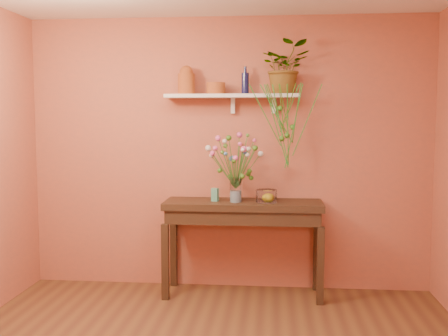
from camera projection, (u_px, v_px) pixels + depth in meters
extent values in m
cube|color=#BA5C40|center=(228.00, 154.00, 5.25)|extent=(4.00, 0.04, 2.70)
cube|color=#BA5C40|center=(89.00, 263.00, 1.28)|extent=(4.00, 0.04, 2.70)
cube|color=#362516|center=(243.00, 205.00, 5.02)|extent=(1.50, 0.48, 0.06)
cube|color=#362516|center=(243.00, 215.00, 5.02)|extent=(1.44, 0.44, 0.13)
cube|color=#362516|center=(165.00, 262.00, 4.92)|extent=(0.06, 0.06, 0.72)
cube|color=#362516|center=(320.00, 266.00, 4.79)|extent=(0.06, 0.06, 0.72)
cube|color=#362516|center=(174.00, 251.00, 5.34)|extent=(0.06, 0.06, 0.72)
cube|color=#362516|center=(317.00, 254.00, 5.21)|extent=(0.06, 0.06, 0.72)
cube|color=white|center=(232.00, 96.00, 5.06)|extent=(1.30, 0.24, 0.04)
cube|color=white|center=(233.00, 106.00, 5.16)|extent=(0.04, 0.05, 0.15)
cube|color=white|center=(274.00, 106.00, 5.13)|extent=(0.04, 0.05, 0.15)
cylinder|color=#994C22|center=(186.00, 84.00, 5.08)|extent=(0.20, 0.20, 0.20)
sphere|color=#994C22|center=(186.00, 72.00, 5.06)|extent=(0.13, 0.13, 0.13)
cylinder|color=#994C22|center=(216.00, 88.00, 5.06)|extent=(0.24, 0.24, 0.11)
cylinder|color=#12153F|center=(245.00, 84.00, 5.06)|extent=(0.09, 0.09, 0.20)
cylinder|color=#12153F|center=(245.00, 70.00, 5.05)|extent=(0.04, 0.04, 0.06)
imported|color=#386A1B|center=(285.00, 68.00, 5.00)|extent=(0.48, 0.43, 0.50)
cylinder|color=#386A1B|center=(284.00, 109.00, 4.90)|extent=(0.10, 0.10, 0.45)
cylinder|color=#288429|center=(280.00, 125.00, 4.90)|extent=(0.16, 0.05, 0.76)
cylinder|color=#288429|center=(307.00, 120.00, 4.86)|extent=(0.26, 0.09, 0.67)
cylinder|color=#386A1B|center=(282.00, 110.00, 4.84)|extent=(0.07, 0.19, 0.47)
cylinder|color=#288429|center=(288.00, 125.00, 4.90)|extent=(0.03, 0.14, 0.76)
cylinder|color=#288429|center=(274.00, 110.00, 4.91)|extent=(0.17, 0.04, 0.48)
cylinder|color=#386A1B|center=(288.00, 102.00, 4.86)|extent=(0.02, 0.17, 0.33)
cylinder|color=#288429|center=(296.00, 114.00, 4.83)|extent=(0.07, 0.31, 0.55)
cylinder|color=#288429|center=(276.00, 126.00, 4.89)|extent=(0.24, 0.10, 0.78)
cylinder|color=#386A1B|center=(277.00, 112.00, 4.90)|extent=(0.19, 0.20, 0.51)
cylinder|color=#288429|center=(294.00, 127.00, 4.88)|extent=(0.16, 0.16, 0.79)
cylinder|color=#288429|center=(265.00, 115.00, 4.88)|extent=(0.31, 0.14, 0.58)
cylinder|color=#386A1B|center=(288.00, 108.00, 4.84)|extent=(0.14, 0.24, 0.45)
cylinder|color=#288429|center=(292.00, 104.00, 4.93)|extent=(0.14, 0.05, 0.36)
cylinder|color=#288429|center=(276.00, 114.00, 4.90)|extent=(0.31, 0.10, 0.54)
sphere|color=#386A1B|center=(287.00, 135.00, 4.95)|extent=(0.05, 0.05, 0.05)
sphere|color=#386A1B|center=(292.00, 127.00, 4.93)|extent=(0.05, 0.05, 0.05)
sphere|color=#386A1B|center=(282.00, 139.00, 4.89)|extent=(0.05, 0.05, 0.05)
sphere|color=#386A1B|center=(280.00, 108.00, 4.88)|extent=(0.05, 0.05, 0.05)
cylinder|color=white|center=(236.00, 190.00, 4.97)|extent=(0.11, 0.11, 0.23)
cylinder|color=silver|center=(236.00, 196.00, 4.98)|extent=(0.10, 0.10, 0.11)
cylinder|color=#386B28|center=(236.00, 173.00, 4.92)|extent=(0.01, 0.07, 0.29)
sphere|color=#E2529A|center=(236.00, 158.00, 4.88)|extent=(0.05, 0.05, 0.05)
cylinder|color=#386B28|center=(239.00, 169.00, 4.88)|extent=(0.08, 0.14, 0.37)
sphere|color=silver|center=(243.00, 150.00, 4.79)|extent=(0.03, 0.03, 0.03)
cylinder|color=#386B28|center=(240.00, 169.00, 4.90)|extent=(0.08, 0.10, 0.38)
sphere|color=#E2529A|center=(243.00, 149.00, 4.83)|extent=(0.06, 0.06, 0.06)
cylinder|color=#386B28|center=(238.00, 166.00, 4.91)|extent=(0.05, 0.08, 0.42)
sphere|color=#E2529A|center=(240.00, 144.00, 4.86)|extent=(0.04, 0.04, 0.04)
cylinder|color=#386B28|center=(240.00, 170.00, 4.92)|extent=(0.10, 0.06, 0.34)
sphere|color=#4270AF|center=(245.00, 153.00, 4.87)|extent=(0.04, 0.04, 0.04)
cylinder|color=#386B28|center=(245.00, 168.00, 4.89)|extent=(0.19, 0.12, 0.39)
sphere|color=#386A1B|center=(255.00, 148.00, 4.81)|extent=(0.05, 0.05, 0.05)
cylinder|color=#386B28|center=(246.00, 168.00, 4.92)|extent=(0.20, 0.06, 0.39)
sphere|color=#609938|center=(256.00, 148.00, 4.87)|extent=(0.03, 0.03, 0.03)
cylinder|color=#386B28|center=(242.00, 162.00, 4.95)|extent=(0.12, 0.02, 0.50)
sphere|color=#609938|center=(248.00, 135.00, 4.92)|extent=(0.03, 0.03, 0.03)
cylinder|color=#386B28|center=(248.00, 171.00, 4.96)|extent=(0.24, 0.05, 0.33)
sphere|color=silver|center=(261.00, 154.00, 4.95)|extent=(0.05, 0.05, 0.05)
cylinder|color=#386B28|center=(242.00, 171.00, 5.00)|extent=(0.11, 0.10, 0.31)
sphere|color=silver|center=(247.00, 155.00, 5.03)|extent=(0.04, 0.04, 0.04)
cylinder|color=#386B28|center=(245.00, 164.00, 5.02)|extent=(0.17, 0.17, 0.45)
sphere|color=#E2529A|center=(254.00, 140.00, 5.07)|extent=(0.04, 0.04, 0.04)
cylinder|color=#386B28|center=(242.00, 168.00, 5.02)|extent=(0.12, 0.16, 0.37)
sphere|color=silver|center=(248.00, 149.00, 5.07)|extent=(0.04, 0.04, 0.04)
cylinder|color=#386B28|center=(241.00, 168.00, 5.03)|extent=(0.09, 0.18, 0.37)
sphere|color=#E2529A|center=(246.00, 148.00, 5.09)|extent=(0.05, 0.05, 0.05)
cylinder|color=#386B28|center=(238.00, 161.00, 5.02)|extent=(0.03, 0.16, 0.50)
sphere|color=#E2529A|center=(239.00, 135.00, 5.07)|extent=(0.06, 0.06, 0.06)
cylinder|color=#386B28|center=(234.00, 173.00, 5.03)|extent=(0.05, 0.15, 0.27)
sphere|color=#4270AF|center=(232.00, 159.00, 5.09)|extent=(0.06, 0.06, 0.06)
cylinder|color=#386B28|center=(232.00, 163.00, 5.02)|extent=(0.08, 0.14, 0.47)
sphere|color=#386A1B|center=(229.00, 138.00, 5.06)|extent=(0.05, 0.05, 0.05)
cylinder|color=#386B28|center=(231.00, 167.00, 5.02)|extent=(0.11, 0.14, 0.40)
sphere|color=#609938|center=(225.00, 146.00, 5.07)|extent=(0.05, 0.05, 0.05)
cylinder|color=#386B28|center=(229.00, 170.00, 5.03)|extent=(0.14, 0.15, 0.34)
sphere|color=#609938|center=(222.00, 152.00, 5.09)|extent=(0.04, 0.04, 0.04)
cylinder|color=#386B28|center=(230.00, 165.00, 4.98)|extent=(0.12, 0.07, 0.44)
sphere|color=silver|center=(225.00, 141.00, 5.00)|extent=(0.05, 0.05, 0.05)
cylinder|color=#386B28|center=(222.00, 168.00, 4.96)|extent=(0.27, 0.02, 0.38)
sphere|color=silver|center=(208.00, 148.00, 4.94)|extent=(0.06, 0.06, 0.06)
cylinder|color=#386B28|center=(224.00, 171.00, 4.93)|extent=(0.22, 0.07, 0.34)
sphere|color=#E2529A|center=(212.00, 153.00, 4.90)|extent=(0.05, 0.05, 0.05)
cylinder|color=#386B28|center=(224.00, 172.00, 4.95)|extent=(0.23, 0.05, 0.32)
sphere|color=silver|center=(211.00, 156.00, 4.93)|extent=(0.04, 0.04, 0.04)
cylinder|color=#386B28|center=(227.00, 163.00, 4.90)|extent=(0.16, 0.12, 0.48)
sphere|color=#E2529A|center=(218.00, 138.00, 4.83)|extent=(0.05, 0.05, 0.05)
cylinder|color=#386B28|center=(226.00, 168.00, 4.90)|extent=(0.18, 0.14, 0.39)
sphere|color=#E2529A|center=(215.00, 148.00, 4.82)|extent=(0.05, 0.05, 0.05)
cylinder|color=#386B28|center=(231.00, 171.00, 4.85)|extent=(0.08, 0.23, 0.35)
sphere|color=#4270AF|center=(226.00, 154.00, 4.73)|extent=(0.03, 0.03, 0.03)
cylinder|color=#386B28|center=(235.00, 175.00, 4.90)|extent=(0.02, 0.13, 0.27)
sphere|color=#386A1B|center=(234.00, 161.00, 4.82)|extent=(0.04, 0.04, 0.04)
sphere|color=#386A1B|center=(220.00, 171.00, 4.94)|extent=(0.05, 0.05, 0.05)
sphere|color=#386A1B|center=(249.00, 171.00, 4.94)|extent=(0.05, 0.05, 0.05)
sphere|color=#386A1B|center=(230.00, 176.00, 5.09)|extent=(0.05, 0.05, 0.05)
sphere|color=#386A1B|center=(242.00, 176.00, 4.89)|extent=(0.05, 0.05, 0.05)
sphere|color=#386A1B|center=(251.00, 178.00, 5.00)|extent=(0.05, 0.05, 0.05)
sphere|color=#386A1B|center=(248.00, 174.00, 5.05)|extent=(0.05, 0.05, 0.05)
cylinder|color=white|center=(266.00, 196.00, 4.95)|extent=(0.20, 0.20, 0.12)
cylinder|color=white|center=(266.00, 202.00, 4.96)|extent=(0.19, 0.19, 0.01)
sphere|color=yellow|center=(268.00, 197.00, 4.94)|extent=(0.09, 0.09, 0.09)
cube|color=teal|center=(215.00, 195.00, 5.01)|extent=(0.07, 0.06, 0.13)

